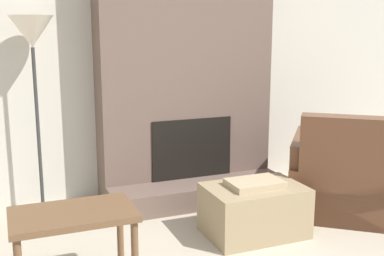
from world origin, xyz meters
The scene contains 6 objects.
wall_back centered at (0.00, 2.84, 1.30)m, with size 6.94×0.06×2.60m, color beige.
fireplace centered at (0.00, 2.60, 1.21)m, with size 1.68×0.75×2.60m.
ottoman centered at (0.14, 1.47, 0.21)m, with size 0.76×0.53×0.45m.
armchair centered at (1.15, 1.59, 0.30)m, with size 1.40×1.40×0.92m.
side_table centered at (-1.31, 1.08, 0.46)m, with size 0.73×0.45×0.55m.
floor_lamp_left centered at (-1.38, 2.52, 1.49)m, with size 0.36×0.36×1.72m.
Camera 1 is at (-1.66, -1.69, 1.61)m, focal length 45.00 mm.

